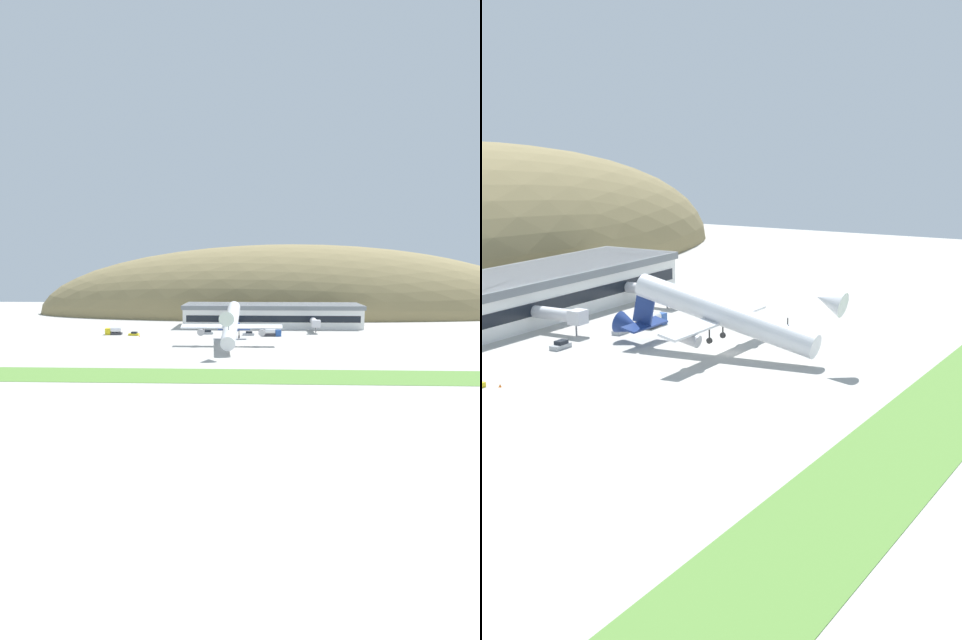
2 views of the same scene
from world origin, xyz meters
The scene contains 13 objects.
ground_plane centered at (0.00, 0.00, 0.00)m, with size 389.89×389.89×0.00m, color #ADAAA3.
grass_strip_foreground centered at (0.00, -44.50, 0.04)m, with size 350.90×16.14×0.08m, color #568438.
hill_backdrop centered at (25.12, 111.04, 0.00)m, with size 279.66×78.85×76.35m, color olive.
terminal_building centered at (13.28, 55.06, 5.63)m, with size 77.19×22.93×9.95m.
jetway_0 centered at (-2.92, 37.03, 3.99)m, with size 3.38×12.76×5.43m.
jetway_1 centered at (29.97, 36.77, 3.99)m, with size 3.38×13.24×5.43m.
cargo_airplane centered at (-1.57, 0.84, 7.41)m, with size 33.81×48.00×14.54m.
service_car_0 centered at (-12.61, 29.44, 0.65)m, with size 4.49×1.90×1.58m.
service_car_1 centered at (3.57, 26.85, 0.63)m, with size 4.55×1.95×1.53m.
service_car_2 centered at (-40.50, 24.47, 0.60)m, with size 4.05×2.15×1.45m.
fuel_truck centered at (12.51, 24.75, 1.41)m, with size 6.88×2.53×3.00m.
box_truck centered at (-48.82, 26.42, 1.49)m, with size 6.40×2.53×3.18m.
traffic_cone_0 centered at (-37.66, 21.33, 0.28)m, with size 0.52×0.52×0.58m.
Camera 1 is at (8.06, -163.39, 26.90)m, focal length 28.00 mm.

